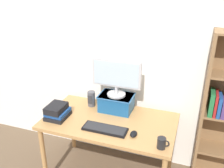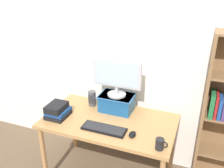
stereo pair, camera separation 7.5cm
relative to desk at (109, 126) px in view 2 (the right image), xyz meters
name	(u,v)px [view 2 (the right image)]	position (x,y,z in m)	size (l,w,h in m)	color
back_wall	(125,55)	(0.00, 0.49, 0.64)	(7.00, 0.08, 2.60)	silver
desk	(109,126)	(0.00, 0.00, 0.00)	(1.36, 0.76, 0.74)	#B7844C
riser_box	(116,102)	(0.00, 0.22, 0.17)	(0.37, 0.26, 0.18)	#195189
computer_monitor	(116,76)	(0.00, 0.22, 0.48)	(0.53, 0.20, 0.40)	#B7B7BA
keyboard	(104,129)	(0.02, -0.19, 0.09)	(0.44, 0.15, 0.02)	black
computer_mouse	(132,134)	(0.30, -0.18, 0.10)	(0.06, 0.10, 0.04)	black
book_stack	(57,111)	(-0.54, -0.13, 0.14)	(0.21, 0.25, 0.14)	black
coffee_mug	(160,144)	(0.58, -0.28, 0.13)	(0.11, 0.08, 0.10)	black
desk_speaker	(92,98)	(-0.30, 0.22, 0.17)	(0.08, 0.09, 0.18)	#4C4C51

